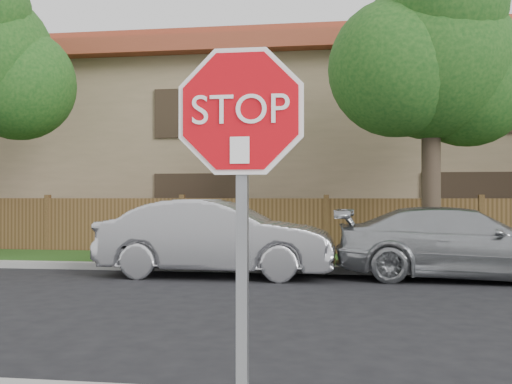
# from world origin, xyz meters

# --- Properties ---
(far_curb) EXTENTS (70.00, 0.30, 0.15)m
(far_curb) POSITION_xyz_m (0.00, 8.15, 0.07)
(far_curb) COLOR gray
(far_curb) RESTS_ON ground
(grass_strip) EXTENTS (70.00, 3.00, 0.12)m
(grass_strip) POSITION_xyz_m (0.00, 9.80, 0.06)
(grass_strip) COLOR #1E4714
(grass_strip) RESTS_ON ground
(fence) EXTENTS (70.00, 0.12, 1.60)m
(fence) POSITION_xyz_m (0.00, 11.40, 0.80)
(fence) COLOR #4C341A
(fence) RESTS_ON ground
(apartment_building) EXTENTS (35.20, 9.20, 7.20)m
(apartment_building) POSITION_xyz_m (0.00, 17.00, 3.53)
(apartment_building) COLOR #8C7757
(apartment_building) RESTS_ON ground
(tree_mid) EXTENTS (4.80, 3.90, 7.35)m
(tree_mid) POSITION_xyz_m (2.52, 9.57, 4.87)
(tree_mid) COLOR #382B21
(tree_mid) RESTS_ON ground
(stop_sign) EXTENTS (1.01, 0.13, 2.55)m
(stop_sign) POSITION_xyz_m (-0.11, -1.48, 1.83)
(stop_sign) COLOR gray
(stop_sign) RESTS_ON sidewalk_near
(sedan_left) EXTENTS (4.87, 1.75, 1.60)m
(sedan_left) POSITION_xyz_m (-2.13, 7.37, 0.80)
(sedan_left) COLOR #A7A7AB
(sedan_left) RESTS_ON ground
(sedan_right) EXTENTS (5.09, 2.30, 1.45)m
(sedan_right) POSITION_xyz_m (2.79, 7.60, 0.72)
(sedan_right) COLOR #9CA0A3
(sedan_right) RESTS_ON ground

